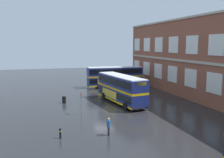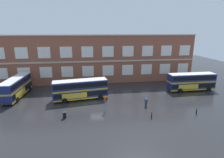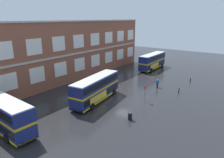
{
  "view_description": "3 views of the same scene",
  "coord_description": "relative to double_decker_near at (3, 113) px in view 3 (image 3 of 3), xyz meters",
  "views": [
    {
      "loc": [
        31.02,
        -8.38,
        8.57
      ],
      "look_at": [
        0.6,
        0.9,
        4.14
      ],
      "focal_mm": 40.19,
      "sensor_mm": 36.0,
      "label": 1
    },
    {
      "loc": [
        -1.4,
        -31.68,
        13.8
      ],
      "look_at": [
        3.51,
        3.83,
        3.94
      ],
      "focal_mm": 28.56,
      "sensor_mm": 36.0,
      "label": 2
    },
    {
      "loc": [
        -26.92,
        -17.32,
        13.26
      ],
      "look_at": [
        1.32,
        3.36,
        2.7
      ],
      "focal_mm": 32.71,
      "sensor_mm": 36.0,
      "label": 3
    }
  ],
  "objects": [
    {
      "name": "ground_plane",
      "position": [
        16.62,
        -4.74,
        -2.15
      ],
      "size": [
        120.0,
        120.0,
        0.0
      ],
      "primitive_type": "plane",
      "color": "#232326"
    },
    {
      "name": "brick_terminal_building",
      "position": [
        17.85,
        11.24,
        4.08
      ],
      "size": [
        52.63,
        8.19,
        12.76
      ],
      "color": "brown",
      "rests_on": "ground"
    },
    {
      "name": "double_decker_near",
      "position": [
        0.0,
        0.0,
        0.0
      ],
      "size": [
        3.21,
        11.1,
        4.07
      ],
      "color": "navy",
      "rests_on": "ground"
    },
    {
      "name": "double_decker_middle",
      "position": [
        13.57,
        -3.38,
        0.0
      ],
      "size": [
        11.26,
        4.13,
        4.07
      ],
      "color": "navy",
      "rests_on": "ground"
    },
    {
      "name": "double_decker_far",
      "position": [
        39.15,
        -1.22,
        0.0
      ],
      "size": [
        11.02,
        2.95,
        4.07
      ],
      "color": "navy",
      "rests_on": "ground"
    },
    {
      "name": "waiting_passenger",
      "position": [
        25.73,
        -8.77,
        -1.22
      ],
      "size": [
        0.6,
        0.42,
        1.7
      ],
      "color": "black",
      "rests_on": "ground"
    },
    {
      "name": "bus_stand_flag",
      "position": [
        17.94,
        -9.99,
        -0.51
      ],
      "size": [
        0.44,
        0.1,
        2.7
      ],
      "color": "slate",
      "rests_on": "ground"
    },
    {
      "name": "station_litter_bin",
      "position": [
        11.18,
        -11.36,
        -1.63
      ],
      "size": [
        0.6,
        0.6,
        1.03
      ],
      "color": "black",
      "rests_on": "ground"
    },
    {
      "name": "safety_bollard_west",
      "position": [
        33.24,
        -12.98,
        -1.66
      ],
      "size": [
        0.19,
        0.19,
        0.95
      ],
      "color": "black",
      "rests_on": "ground"
    },
    {
      "name": "safety_bollard_east",
      "position": [
        25.21,
        -13.23,
        -1.66
      ],
      "size": [
        0.19,
        0.19,
        0.95
      ],
      "color": "black",
      "rests_on": "ground"
    }
  ]
}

